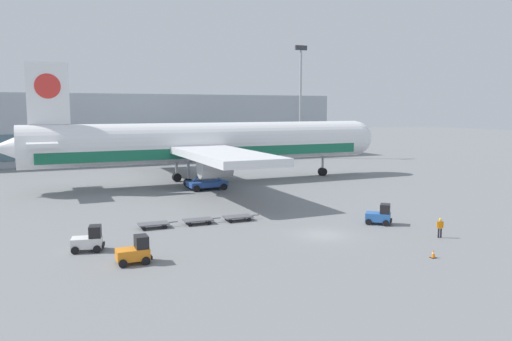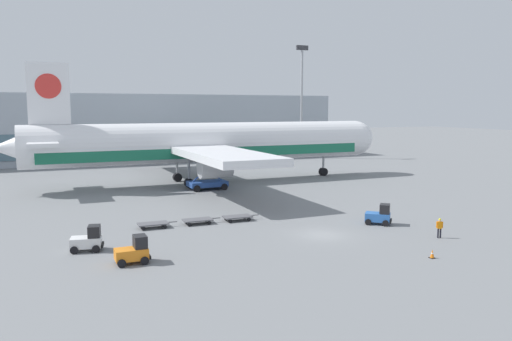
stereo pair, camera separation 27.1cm
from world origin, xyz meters
name	(u,v)px [view 2 (the right image)]	position (x,y,z in m)	size (l,w,h in m)	color
ground_plane	(322,235)	(0.00, 0.00, 0.00)	(400.00, 400.00, 0.00)	slate
terminal_building	(130,127)	(-3.87, 74.32, 6.99)	(90.00, 18.20, 14.00)	#9EA8B2
light_mast	(302,94)	(31.53, 61.06, 14.25)	(2.80, 0.50, 24.77)	#9EA0A5
airplane_main	(204,144)	(0.02, 33.61, 5.84)	(58.03, 48.01, 17.00)	white
scissor_lift_loader	(207,175)	(-1.48, 27.92, 1.99)	(5.20, 3.36, 5.18)	#284C99
baggage_tug_foreground	(380,215)	(7.17, 1.29, 0.88)	(2.76, 2.70, 2.00)	#2D66B7
baggage_tug_mid	(134,251)	(-16.70, -1.45, 0.88)	(2.47, 1.65, 2.00)	orange
baggage_tug_far	(88,240)	(-19.40, 3.18, 0.88)	(2.68, 2.05, 2.00)	silver
baggage_dolly_lead	(153,224)	(-13.14, 8.58, 0.39)	(3.72, 1.57, 0.48)	#56565B
baggage_dolly_second	(198,220)	(-8.84, 8.48, 0.39)	(3.72, 1.57, 0.48)	#56565B
baggage_dolly_third	(238,217)	(-4.80, 8.24, 0.39)	(3.72, 1.57, 0.48)	#56565B
ground_crew_near	(440,226)	(8.69, -4.96, 1.01)	(0.50, 0.38, 1.73)	black
traffic_cone_near	(432,254)	(3.93, -9.22, 0.32)	(0.40, 0.40, 0.65)	black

